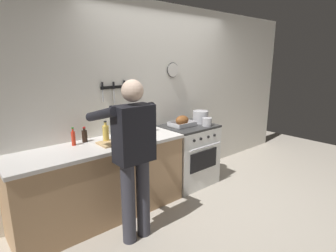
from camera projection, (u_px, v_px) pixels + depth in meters
ground_plane at (232, 214)px, 3.32m from camera, size 8.00×8.00×0.00m
wall_back at (161, 97)px, 4.01m from camera, size 6.00×0.13×2.60m
counter_block at (102, 181)px, 3.19m from camera, size 2.03×0.65×0.90m
stove at (188, 154)px, 4.08m from camera, size 0.76×0.67×0.90m
person_cook at (133, 152)px, 2.68m from camera, size 0.51×0.63×1.66m
roasting_pan at (182, 122)px, 3.91m from camera, size 0.35×0.26×0.16m
stock_pot at (200, 117)px, 4.12m from camera, size 0.23×0.23×0.18m
saucepan at (207, 122)px, 3.93m from camera, size 0.14×0.14×0.12m
cutting_board at (115, 142)px, 3.13m from camera, size 0.36×0.24×0.02m
bottle_olive_oil at (128, 125)px, 3.49m from camera, size 0.07×0.07×0.27m
bottle_hot_sauce at (73, 138)px, 3.03m from camera, size 0.05×0.05×0.21m
bottle_vinegar at (151, 125)px, 3.61m from camera, size 0.07×0.07×0.23m
bottle_soy_sauce at (85, 136)px, 3.16m from camera, size 0.06×0.06×0.18m
bottle_cooking_oil at (106, 133)px, 3.15m from camera, size 0.07×0.07×0.25m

